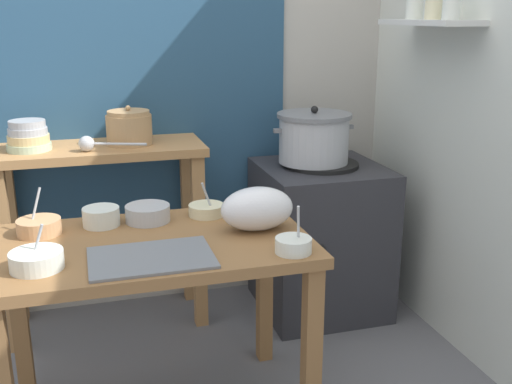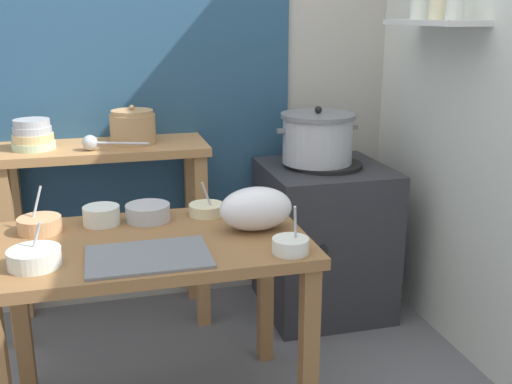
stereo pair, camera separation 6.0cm
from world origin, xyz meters
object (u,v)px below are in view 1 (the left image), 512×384
object	(u,v)px
back_shelf_table	(102,192)
plastic_bag	(257,209)
clay_pot	(129,128)
prep_bowl_0	(101,216)
steamer_pot	(314,138)
serving_tray	(151,258)
stove_block	(320,237)
prep_bowl_5	(206,209)
bowl_stack_enamel	(28,137)
prep_bowl_4	(293,244)
prep_bowl_1	(39,226)
prep_bowl_2	(37,259)
prep_bowl_3	(148,213)
ladle	(90,144)
prep_table	(154,269)

from	to	relation	value
back_shelf_table	plastic_bag	world-z (taller)	back_shelf_table
clay_pot	prep_bowl_0	size ratio (longest dim) A/B	1.53
steamer_pot	serving_tray	size ratio (longest dim) A/B	1.03
stove_block	prep_bowl_5	bearing A→B (deg)	-145.58
bowl_stack_enamel	prep_bowl_4	distance (m)	1.39
stove_block	prep_bowl_1	size ratio (longest dim) A/B	4.67
prep_bowl_0	prep_bowl_4	size ratio (longest dim) A/B	0.79
clay_pot	prep_bowl_2	size ratio (longest dim) A/B	1.27
bowl_stack_enamel	prep_bowl_3	world-z (taller)	bowl_stack_enamel
back_shelf_table	bowl_stack_enamel	distance (m)	0.41
prep_bowl_1	serving_tray	bearing A→B (deg)	-44.19
ladle	prep_bowl_1	xyz separation A→B (m)	(-0.20, -0.53, -0.18)
stove_block	ladle	distance (m)	1.23
back_shelf_table	steamer_pot	xyz separation A→B (m)	(1.02, -0.11, 0.22)
back_shelf_table	prep_bowl_5	world-z (taller)	back_shelf_table
plastic_bag	prep_bowl_3	size ratio (longest dim) A/B	1.59
plastic_bag	serving_tray	bearing A→B (deg)	-157.16
back_shelf_table	plastic_bag	xyz separation A→B (m)	(0.52, -0.81, 0.12)
prep_bowl_0	stove_block	bearing A→B (deg)	23.57
ladle	clay_pot	bearing A→B (deg)	30.48
prep_table	prep_bowl_0	world-z (taller)	prep_bowl_0
prep_table	bowl_stack_enamel	distance (m)	0.98
steamer_pot	prep_bowl_0	world-z (taller)	steamer_pot
ladle	prep_bowl_0	xyz separation A→B (m)	(0.02, -0.50, -0.18)
back_shelf_table	prep_bowl_1	bearing A→B (deg)	-111.14
ladle	prep_bowl_4	world-z (taller)	ladle
plastic_bag	prep_bowl_0	xyz separation A→B (m)	(-0.55, 0.21, -0.04)
clay_pot	ladle	world-z (taller)	clay_pot
prep_bowl_5	prep_bowl_0	bearing A→B (deg)	-179.09
stove_block	plastic_bag	xyz separation A→B (m)	(-0.54, -0.68, 0.42)
prep_bowl_1	clay_pot	bearing A→B (deg)	58.50
back_shelf_table	ladle	distance (m)	0.28
prep_table	prep_bowl_0	xyz separation A→B (m)	(-0.16, 0.21, 0.15)
prep_bowl_2	prep_bowl_0	bearing A→B (deg)	59.44
clay_pot	prep_bowl_5	world-z (taller)	clay_pot
prep_table	prep_bowl_4	size ratio (longest dim) A/B	6.34
steamer_pot	serving_tray	bearing A→B (deg)	-136.01
ladle	prep_bowl_1	distance (m)	0.59
clay_pot	ladle	distance (m)	0.22
ladle	prep_bowl_2	size ratio (longest dim) A/B	1.76
prep_bowl_2	prep_bowl_5	distance (m)	0.72
serving_tray	stove_block	bearing A→B (deg)	42.09
plastic_bag	prep_bowl_3	bearing A→B (deg)	150.95
bowl_stack_enamel	back_shelf_table	bearing A→B (deg)	1.63
stove_block	clay_pot	size ratio (longest dim) A/B	3.71
clay_pot	prep_bowl_3	world-z (taller)	clay_pot
clay_pot	bowl_stack_enamel	distance (m)	0.44
bowl_stack_enamel	plastic_bag	distance (m)	1.16
prep_table	clay_pot	world-z (taller)	clay_pot
bowl_stack_enamel	prep_bowl_3	bearing A→B (deg)	-53.07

